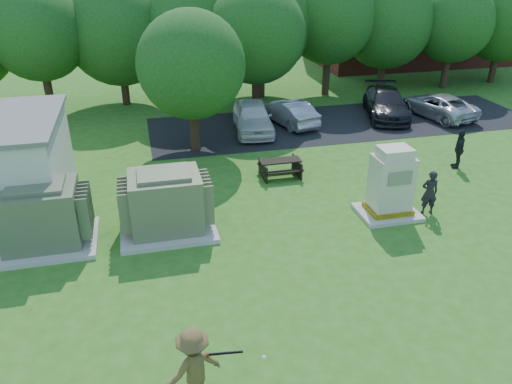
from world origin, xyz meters
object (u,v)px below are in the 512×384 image
object	(u,v)px
transformer_left	(42,217)
car_silver_a	(289,112)
car_white	(253,117)
car_dark	(386,103)
picnic_table	(280,166)
batter	(194,367)
transformer_right	(166,204)
car_silver_b	(438,105)
person_walking_right	(459,149)
generator_cabinet	(391,186)
person_by_generator	(429,192)

from	to	relation	value
transformer_left	car_silver_a	distance (m)	14.16
car_white	car_dark	xyz separation A→B (m)	(7.51, 0.69, -0.02)
picnic_table	batter	bearing A→B (deg)	-114.70
car_white	picnic_table	bearing A→B (deg)	-85.23
car_dark	transformer_right	bearing A→B (deg)	-125.37
picnic_table	car_dark	bearing A→B (deg)	38.93
picnic_table	car_silver_b	size ratio (longest dim) A/B	0.36
picnic_table	car_silver_b	xyz separation A→B (m)	(10.35, 5.50, 0.18)
transformer_left	person_walking_right	world-z (taller)	transformer_left
transformer_left	picnic_table	size ratio (longest dim) A/B	1.85
car_silver_a	car_silver_b	xyz separation A→B (m)	(8.13, -0.64, -0.02)
car_white	car_silver_a	xyz separation A→B (m)	(2.05, 0.62, -0.11)
transformer_right	generator_cabinet	world-z (taller)	generator_cabinet
person_by_generator	car_silver_b	world-z (taller)	person_by_generator
picnic_table	batter	xyz separation A→B (m)	(-4.68, -10.18, 0.47)
generator_cabinet	car_silver_b	xyz separation A→B (m)	(7.63, 9.40, -0.45)
generator_cabinet	person_by_generator	size ratio (longest dim) A/B	1.54
generator_cabinet	person_walking_right	xyz separation A→B (m)	(4.66, 3.04, -0.25)
picnic_table	person_walking_right	xyz separation A→B (m)	(7.37, -0.86, 0.39)
transformer_left	picnic_table	distance (m)	9.01
transformer_left	person_walking_right	bearing A→B (deg)	8.60
person_walking_right	car_silver_a	bearing A→B (deg)	-119.62
generator_cabinet	batter	xyz separation A→B (m)	(-7.39, -6.28, -0.17)
person_walking_right	car_dark	xyz separation A→B (m)	(0.31, 7.06, -0.10)
picnic_table	person_by_generator	distance (m)	5.81
batter	person_by_generator	xyz separation A→B (m)	(8.74, 6.04, -0.11)
transformer_right	car_silver_b	world-z (taller)	transformer_right
generator_cabinet	person_walking_right	bearing A→B (deg)	33.16
car_silver_a	car_dark	size ratio (longest dim) A/B	0.78
transformer_right	car_silver_a	bearing A→B (deg)	53.63
person_by_generator	car_white	distance (m)	10.41
car_white	car_silver_a	size ratio (longest dim) A/B	1.13
person_walking_right	generator_cabinet	bearing A→B (deg)	-32.82
car_silver_a	car_silver_b	distance (m)	8.15
batter	car_silver_b	size ratio (longest dim) A/B	0.40
transformer_left	car_silver_b	size ratio (longest dim) A/B	0.67
car_silver_a	transformer_left	bearing A→B (deg)	26.19
batter	person_by_generator	world-z (taller)	batter
car_white	car_silver_a	world-z (taller)	car_white
picnic_table	person_by_generator	world-z (taller)	person_by_generator
generator_cabinet	car_dark	xyz separation A→B (m)	(4.97, 10.10, -0.35)
car_white	car_silver_a	distance (m)	2.14
person_by_generator	car_white	bearing A→B (deg)	-58.61
transformer_left	car_white	distance (m)	12.24
batter	car_dark	xyz separation A→B (m)	(12.36, 16.38, -0.18)
batter	person_by_generator	size ratio (longest dim) A/B	1.14
transformer_left	person_by_generator	distance (m)	12.48
person_by_generator	car_silver_a	world-z (taller)	person_by_generator
transformer_left	car_dark	distance (m)	18.64
transformer_right	car_dark	size ratio (longest dim) A/B	0.60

